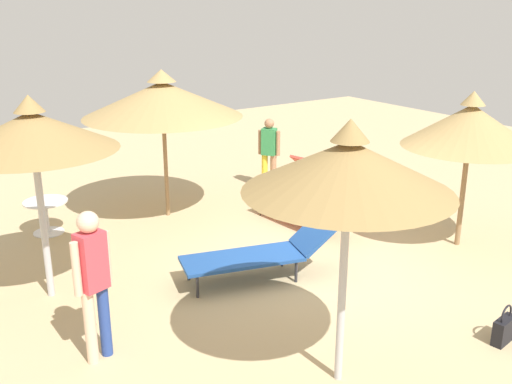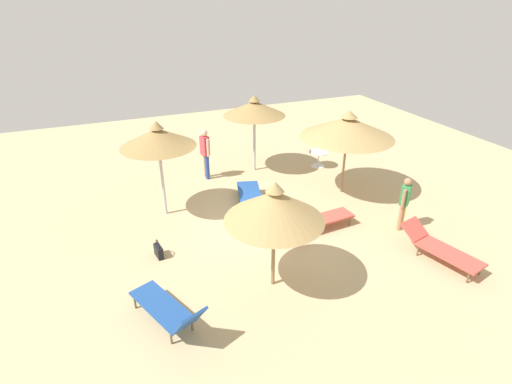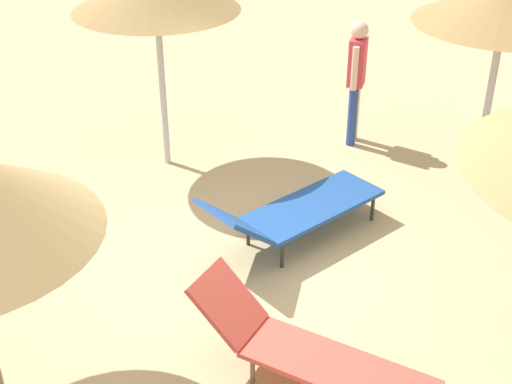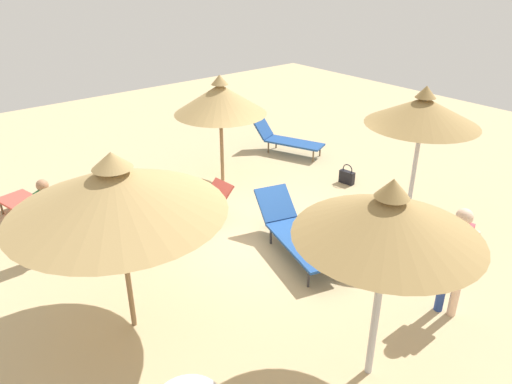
% 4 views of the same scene
% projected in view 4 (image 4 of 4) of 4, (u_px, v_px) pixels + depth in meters
% --- Properties ---
extents(ground, '(24.00, 24.00, 0.10)m').
position_uv_depth(ground, '(267.00, 234.00, 9.63)').
color(ground, tan).
extents(parasol_umbrella_far_left, '(2.12, 2.12, 2.56)m').
position_uv_depth(parasol_umbrella_far_left, '(220.00, 99.00, 10.92)').
color(parasol_umbrella_far_left, olive).
rests_on(parasol_umbrella_far_left, ground).
extents(parasol_umbrella_front, '(2.08, 2.08, 2.84)m').
position_uv_depth(parasol_umbrella_front, '(423.00, 111.00, 8.81)').
color(parasol_umbrella_front, '#B2B2B7').
rests_on(parasol_umbrella_front, ground).
extents(parasol_umbrella_near_left, '(2.88, 2.88, 2.73)m').
position_uv_depth(parasol_umbrella_near_left, '(116.00, 190.00, 6.22)').
color(parasol_umbrella_near_left, olive).
rests_on(parasol_umbrella_near_left, ground).
extents(parasol_umbrella_back, '(2.16, 2.16, 2.78)m').
position_uv_depth(parasol_umbrella_back, '(389.00, 217.00, 5.36)').
color(parasol_umbrella_back, '#B2B2B7').
rests_on(parasol_umbrella_back, ground).
extents(lounge_chair_center, '(1.07, 2.10, 0.69)m').
position_uv_depth(lounge_chair_center, '(35.00, 207.00, 9.80)').
color(lounge_chair_center, '#CC4C3F').
rests_on(lounge_chair_center, ground).
extents(lounge_chair_near_right, '(2.21, 0.72, 0.82)m').
position_uv_depth(lounge_chair_near_right, '(185.00, 217.00, 9.37)').
color(lounge_chair_near_right, '#CC4C3F').
rests_on(lounge_chair_near_right, ground).
extents(lounge_chair_far_right, '(1.28, 2.05, 0.92)m').
position_uv_depth(lounge_chair_far_right, '(285.00, 139.00, 13.27)').
color(lounge_chair_far_right, '#1E478C').
rests_on(lounge_chair_far_right, ground).
extents(lounge_chair_edge, '(1.28, 2.40, 0.86)m').
position_uv_depth(lounge_chair_edge, '(295.00, 231.00, 8.79)').
color(lounge_chair_edge, '#1E478C').
rests_on(lounge_chair_edge, ground).
extents(person_standing_far_left, '(0.30, 0.47, 1.78)m').
position_uv_depth(person_standing_far_left, '(456.00, 255.00, 6.98)').
color(person_standing_far_left, beige).
rests_on(person_standing_far_left, ground).
extents(person_standing_front, '(0.41, 0.35, 1.53)m').
position_uv_depth(person_standing_front, '(48.00, 214.00, 8.43)').
color(person_standing_front, '#A57554').
rests_on(person_standing_front, ground).
extents(handbag, '(0.19, 0.39, 0.49)m').
position_uv_depth(handbag, '(347.00, 177.00, 11.57)').
color(handbag, black).
rests_on(handbag, ground).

